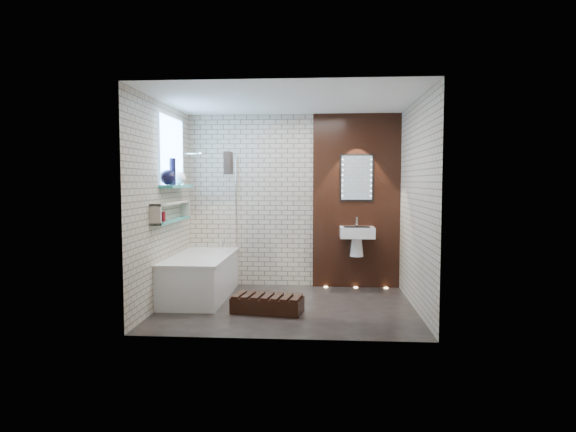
# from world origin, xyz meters

# --- Properties ---
(ground) EXTENTS (3.20, 3.20, 0.00)m
(ground) POSITION_xyz_m (0.00, 0.00, 0.00)
(ground) COLOR black
(ground) RESTS_ON ground
(room_shell) EXTENTS (3.24, 3.20, 2.60)m
(room_shell) POSITION_xyz_m (0.00, 0.00, 1.30)
(room_shell) COLOR #B5A690
(room_shell) RESTS_ON ground
(walnut_panel) EXTENTS (1.30, 0.06, 2.60)m
(walnut_panel) POSITION_xyz_m (0.95, 1.27, 1.30)
(walnut_panel) COLOR black
(walnut_panel) RESTS_ON ground
(clerestory_window) EXTENTS (0.18, 1.00, 0.94)m
(clerestory_window) POSITION_xyz_m (-1.57, 0.35, 1.90)
(clerestory_window) COLOR #7FADE0
(clerestory_window) RESTS_ON room_shell
(display_niche) EXTENTS (0.14, 1.30, 0.26)m
(display_niche) POSITION_xyz_m (-1.53, 0.15, 1.20)
(display_niche) COLOR teal
(display_niche) RESTS_ON room_shell
(bathtub) EXTENTS (0.79, 1.74, 0.70)m
(bathtub) POSITION_xyz_m (-1.22, 0.45, 0.29)
(bathtub) COLOR white
(bathtub) RESTS_ON ground
(bath_screen) EXTENTS (0.01, 0.78, 1.40)m
(bath_screen) POSITION_xyz_m (-0.87, 0.89, 1.28)
(bath_screen) COLOR white
(bath_screen) RESTS_ON bathtub
(towel) EXTENTS (0.09, 0.24, 0.31)m
(towel) POSITION_xyz_m (-0.87, 0.66, 1.85)
(towel) COLOR black
(towel) RESTS_ON bath_screen
(shower_head) EXTENTS (0.18, 0.18, 0.02)m
(shower_head) POSITION_xyz_m (-1.30, 0.95, 2.00)
(shower_head) COLOR silver
(shower_head) RESTS_ON room_shell
(washbasin) EXTENTS (0.50, 0.36, 0.58)m
(washbasin) POSITION_xyz_m (0.95, 1.07, 0.79)
(washbasin) COLOR white
(washbasin) RESTS_ON walnut_panel
(led_mirror) EXTENTS (0.50, 0.02, 0.70)m
(led_mirror) POSITION_xyz_m (0.95, 1.23, 1.65)
(led_mirror) COLOR black
(led_mirror) RESTS_ON walnut_panel
(walnut_step) EXTENTS (0.90, 0.51, 0.19)m
(walnut_step) POSITION_xyz_m (-0.22, -0.30, 0.09)
(walnut_step) COLOR black
(walnut_step) RESTS_ON ground
(niche_bottles) EXTENTS (0.05, 0.06, 0.12)m
(niche_bottles) POSITION_xyz_m (-1.53, -0.19, 1.16)
(niche_bottles) COLOR maroon
(niche_bottles) RESTS_ON display_niche
(sill_vases) EXTENTS (0.19, 0.66, 0.35)m
(sill_vases) POSITION_xyz_m (-1.50, 0.14, 1.66)
(sill_vases) COLOR #141437
(sill_vases) RESTS_ON clerestory_window
(floor_uplights) EXTENTS (0.96, 0.06, 0.01)m
(floor_uplights) POSITION_xyz_m (0.95, 1.20, 0.01)
(floor_uplights) COLOR #FFD899
(floor_uplights) RESTS_ON ground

